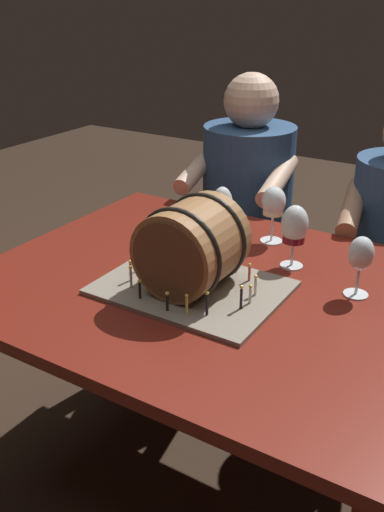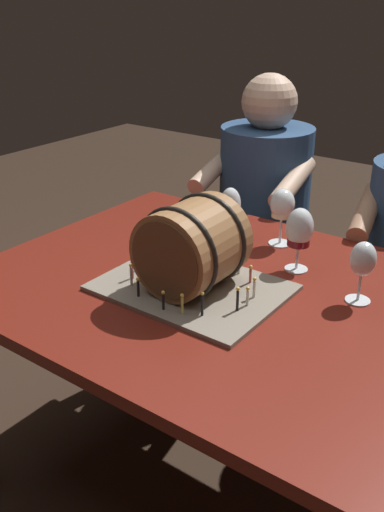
% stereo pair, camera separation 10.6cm
% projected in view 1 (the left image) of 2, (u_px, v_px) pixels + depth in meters
% --- Properties ---
extents(ground_plane, '(8.00, 8.00, 0.00)m').
position_uv_depth(ground_plane, '(210.00, 483.00, 1.92)').
color(ground_plane, '#332319').
extents(dining_table, '(1.30, 1.03, 0.75)m').
position_uv_depth(dining_table, '(213.00, 315.00, 1.64)').
color(dining_table, maroon).
rests_on(dining_table, ground).
extents(barrel_cake, '(0.48, 0.36, 0.26)m').
position_uv_depth(barrel_cake, '(192.00, 251.00, 1.52)').
color(barrel_cake, gray).
rests_on(barrel_cake, dining_table).
extents(wine_glass_white, '(0.08, 0.08, 0.18)m').
position_uv_depth(wine_glass_white, '(273.00, 204.00, 1.81)').
color(wine_glass_white, white).
rests_on(wine_glass_white, dining_table).
extents(wine_glass_empty, '(0.07, 0.07, 0.17)m').
position_uv_depth(wine_glass_empty, '(361.00, 255.00, 1.49)').
color(wine_glass_empty, white).
rests_on(wine_glass_empty, dining_table).
extents(wine_glass_red, '(0.08, 0.08, 0.19)m').
position_uv_depth(wine_glass_red, '(294.00, 227.00, 1.64)').
color(wine_glass_red, white).
rests_on(wine_glass_red, dining_table).
extents(wine_glass_rose, '(0.07, 0.07, 0.18)m').
position_uv_depth(wine_glass_rose, '(222.00, 207.00, 1.81)').
color(wine_glass_rose, white).
rests_on(wine_glass_rose, dining_table).
extents(person_seated_left, '(0.44, 0.51, 1.21)m').
position_uv_depth(person_seated_left, '(246.00, 227.00, 2.44)').
color(person_seated_left, '#1B2D46').
rests_on(person_seated_left, ground).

